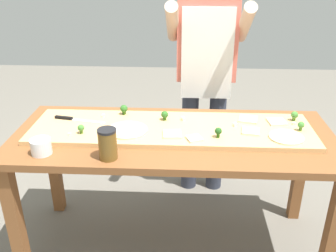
{
  "coord_description": "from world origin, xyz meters",
  "views": [
    {
      "loc": [
        0.07,
        -1.88,
        1.71
      ],
      "look_at": [
        -0.03,
        0.04,
        0.81
      ],
      "focal_mm": 40.15,
      "sensor_mm": 36.0,
      "label": 1
    }
  ],
  "objects_px": {
    "pizza_whole_cheese_artichoke": "(127,130)",
    "broccoli_floret_front_right": "(218,132)",
    "pizza_slice_center": "(277,122)",
    "prep_table": "(173,150)",
    "pizza_slice_far_right": "(172,134)",
    "broccoli_floret_front_mid": "(81,128)",
    "cheese_crumble_c": "(294,123)",
    "pizza_slice_far_left": "(248,119)",
    "cheese_crumble_a": "(103,116)",
    "cheese_crumble_e": "(235,125)",
    "pizza_slice_near_right": "(194,138)",
    "broccoli_floret_center_right": "(165,115)",
    "sauce_jar": "(108,144)",
    "flour_cup": "(41,147)",
    "cook_center": "(206,65)",
    "cheese_crumble_d": "(183,119)",
    "broccoli_floret_front_left": "(294,115)",
    "pizza_slice_near_left": "(251,131)",
    "pizza_whole_white_garlic": "(286,137)",
    "cheese_crumble_b": "(70,134)",
    "broccoli_floret_center_left": "(124,109)",
    "broccoli_floret_back_left": "(301,125)",
    "chefs_knife": "(73,119)"
  },
  "relations": [
    {
      "from": "prep_table",
      "to": "pizza_slice_center",
      "type": "relative_size",
      "value": 18.56
    },
    {
      "from": "pizza_whole_white_garlic",
      "to": "pizza_slice_far_right",
      "type": "bearing_deg",
      "value": 179.83
    },
    {
      "from": "pizza_slice_near_left",
      "to": "cheese_crumble_a",
      "type": "xyz_separation_m",
      "value": [
        -0.85,
        0.17,
        0.0
      ]
    },
    {
      "from": "prep_table",
      "to": "broccoli_floret_back_left",
      "type": "distance_m",
      "value": 0.72
    },
    {
      "from": "pizza_whole_white_garlic",
      "to": "cheese_crumble_a",
      "type": "distance_m",
      "value": 1.05
    },
    {
      "from": "prep_table",
      "to": "pizza_slice_far_left",
      "type": "height_order",
      "value": "pizza_slice_far_left"
    },
    {
      "from": "pizza_slice_center",
      "to": "broccoli_floret_front_right",
      "type": "relative_size",
      "value": 1.71
    },
    {
      "from": "pizza_whole_white_garlic",
      "to": "cheese_crumble_e",
      "type": "height_order",
      "value": "cheese_crumble_e"
    },
    {
      "from": "cheese_crumble_e",
      "to": "prep_table",
      "type": "bearing_deg",
      "value": -169.41
    },
    {
      "from": "cheese_crumble_b",
      "to": "cheese_crumble_c",
      "type": "height_order",
      "value": "cheese_crumble_c"
    },
    {
      "from": "pizza_slice_near_right",
      "to": "broccoli_floret_center_left",
      "type": "distance_m",
      "value": 0.53
    },
    {
      "from": "pizza_slice_far_right",
      "to": "broccoli_floret_front_right",
      "type": "bearing_deg",
      "value": -3.1
    },
    {
      "from": "cheese_crumble_b",
      "to": "cheese_crumble_c",
      "type": "relative_size",
      "value": 0.87
    },
    {
      "from": "pizza_slice_far_left",
      "to": "cheese_crumble_a",
      "type": "height_order",
      "value": "cheese_crumble_a"
    },
    {
      "from": "pizza_whole_cheese_artichoke",
      "to": "broccoli_floret_front_mid",
      "type": "xyz_separation_m",
      "value": [
        -0.24,
        -0.04,
        0.02
      ]
    },
    {
      "from": "broccoli_floret_back_left",
      "to": "sauce_jar",
      "type": "height_order",
      "value": "sauce_jar"
    },
    {
      "from": "pizza_whole_cheese_artichoke",
      "to": "flour_cup",
      "type": "distance_m",
      "value": 0.46
    },
    {
      "from": "pizza_whole_white_garlic",
      "to": "broccoli_floret_center_left",
      "type": "distance_m",
      "value": 0.95
    },
    {
      "from": "prep_table",
      "to": "pizza_slice_far_right",
      "type": "height_order",
      "value": "pizza_slice_far_right"
    },
    {
      "from": "broccoli_floret_center_right",
      "to": "pizza_slice_near_left",
      "type": "bearing_deg",
      "value": -16.14
    },
    {
      "from": "pizza_slice_near_right",
      "to": "flour_cup",
      "type": "xyz_separation_m",
      "value": [
        -0.77,
        -0.14,
        0.0
      ]
    },
    {
      "from": "pizza_slice_far_left",
      "to": "flour_cup",
      "type": "xyz_separation_m",
      "value": [
        -1.09,
        -0.41,
        0.0
      ]
    },
    {
      "from": "pizza_slice_far_left",
      "to": "sauce_jar",
      "type": "distance_m",
      "value": 0.86
    },
    {
      "from": "cheese_crumble_a",
      "to": "cook_center",
      "type": "relative_size",
      "value": 0.01
    },
    {
      "from": "pizza_slice_far_left",
      "to": "broccoli_floret_center_left",
      "type": "height_order",
      "value": "broccoli_floret_center_left"
    },
    {
      "from": "pizza_slice_far_left",
      "to": "cheese_crumble_c",
      "type": "height_order",
      "value": "cheese_crumble_c"
    },
    {
      "from": "broccoli_floret_center_right",
      "to": "cheese_crumble_c",
      "type": "relative_size",
      "value": 3.72
    },
    {
      "from": "cheese_crumble_e",
      "to": "sauce_jar",
      "type": "bearing_deg",
      "value": -151.97
    },
    {
      "from": "broccoli_floret_center_right",
      "to": "sauce_jar",
      "type": "xyz_separation_m",
      "value": [
        -0.25,
        -0.41,
        0.02
      ]
    },
    {
      "from": "broccoli_floret_front_right",
      "to": "pizza_slice_near_right",
      "type": "bearing_deg",
      "value": -166.49
    },
    {
      "from": "chefs_knife",
      "to": "broccoli_floret_front_right",
      "type": "xyz_separation_m",
      "value": [
        0.84,
        -0.18,
        0.03
      ]
    },
    {
      "from": "pizza_slice_near_left",
      "to": "broccoli_floret_back_left",
      "type": "height_order",
      "value": "broccoli_floret_back_left"
    },
    {
      "from": "chefs_knife",
      "to": "pizza_slice_near_right",
      "type": "distance_m",
      "value": 0.74
    },
    {
      "from": "broccoli_floret_front_left",
      "to": "pizza_slice_near_right",
      "type": "bearing_deg",
      "value": -155.03
    },
    {
      "from": "pizza_slice_near_left",
      "to": "cook_center",
      "type": "height_order",
      "value": "cook_center"
    },
    {
      "from": "pizza_slice_near_right",
      "to": "broccoli_floret_front_right",
      "type": "height_order",
      "value": "broccoli_floret_front_right"
    },
    {
      "from": "broccoli_floret_front_mid",
      "to": "pizza_slice_far_right",
      "type": "bearing_deg",
      "value": 0.33
    },
    {
      "from": "broccoli_floret_center_right",
      "to": "cheese_crumble_a",
      "type": "bearing_deg",
      "value": 175.76
    },
    {
      "from": "broccoli_floret_front_right",
      "to": "cook_center",
      "type": "distance_m",
      "value": 0.75
    },
    {
      "from": "cheese_crumble_d",
      "to": "cheese_crumble_e",
      "type": "relative_size",
      "value": 1.04
    },
    {
      "from": "pizza_slice_center",
      "to": "cheese_crumble_d",
      "type": "bearing_deg",
      "value": 179.32
    },
    {
      "from": "pizza_slice_far_right",
      "to": "flour_cup",
      "type": "height_order",
      "value": "flour_cup"
    },
    {
      "from": "pizza_slice_far_left",
      "to": "pizza_slice_near_right",
      "type": "height_order",
      "value": "same"
    },
    {
      "from": "pizza_whole_cheese_artichoke",
      "to": "broccoli_floret_front_right",
      "type": "distance_m",
      "value": 0.5
    },
    {
      "from": "cheese_crumble_c",
      "to": "broccoli_floret_front_right",
      "type": "bearing_deg",
      "value": -157.4
    },
    {
      "from": "prep_table",
      "to": "broccoli_floret_front_mid",
      "type": "xyz_separation_m",
      "value": [
        -0.5,
        -0.07,
        0.16
      ]
    },
    {
      "from": "broccoli_floret_front_left",
      "to": "broccoli_floret_back_left",
      "type": "bearing_deg",
      "value": -89.36
    },
    {
      "from": "cheese_crumble_a",
      "to": "cheese_crumble_b",
      "type": "relative_size",
      "value": 1.21
    },
    {
      "from": "broccoli_floret_center_left",
      "to": "cheese_crumble_d",
      "type": "distance_m",
      "value": 0.37
    },
    {
      "from": "pizza_slice_far_left",
      "to": "sauce_jar",
      "type": "xyz_separation_m",
      "value": [
        -0.74,
        -0.44,
        0.05
      ]
    }
  ]
}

